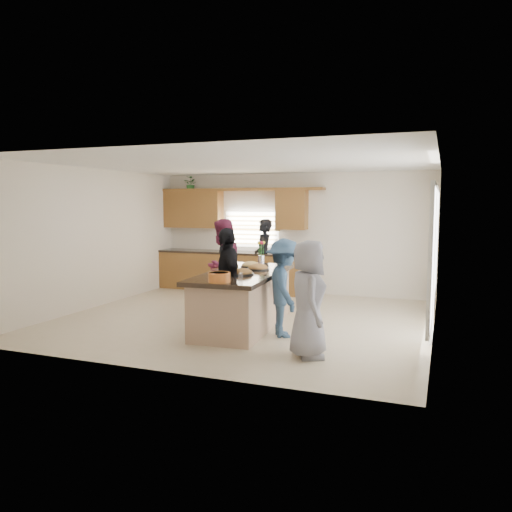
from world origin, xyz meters
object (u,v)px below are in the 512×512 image
at_px(woman_right_back, 284,288).
at_px(woman_right_front, 308,299).
at_px(salad_bowl, 219,277).
at_px(woman_left_mid, 222,266).
at_px(island, 243,301).
at_px(woman_left_front, 227,280).
at_px(woman_left_back, 264,256).

bearing_deg(woman_right_back, woman_right_front, -173.41).
bearing_deg(salad_bowl, woman_left_mid, 113.47).
xyz_separation_m(island, salad_bowl, (0.09, -1.15, 0.58)).
relative_size(woman_left_mid, woman_left_front, 1.06).
distance_m(island, woman_right_back, 0.93).
height_order(woman_left_back, woman_left_mid, woman_left_mid).
distance_m(salad_bowl, woman_left_back, 4.38).
distance_m(woman_left_back, woman_left_mid, 2.23).
height_order(woman_left_mid, woman_right_back, woman_left_mid).
xyz_separation_m(salad_bowl, woman_left_back, (-0.87, 4.29, -0.16)).
xyz_separation_m(salad_bowl, woman_right_back, (0.73, 0.84, -0.25)).
distance_m(island, woman_left_back, 3.27).
distance_m(woman_left_back, woman_right_front, 4.90).
relative_size(woman_left_back, woman_left_mid, 0.96).
bearing_deg(island, woman_left_front, -122.89).
bearing_deg(woman_left_front, island, 112.02).
height_order(woman_left_mid, woman_right_front, woman_left_mid).
bearing_deg(island, woman_right_back, -24.05).
bearing_deg(woman_left_front, woman_left_mid, 169.01).
bearing_deg(woman_left_mid, woman_right_back, 57.91).
xyz_separation_m(woman_right_back, woman_right_front, (0.64, -0.92, 0.03)).
distance_m(woman_left_mid, woman_right_back, 2.04).
relative_size(woman_right_back, woman_right_front, 0.97).
bearing_deg(woman_right_front, salad_bowl, 64.13).
distance_m(salad_bowl, woman_right_front, 1.38).
relative_size(woman_left_back, woman_left_front, 1.02).
bearing_deg(woman_right_back, woman_left_front, 61.22).
bearing_deg(salad_bowl, woman_left_front, 106.64).
height_order(salad_bowl, woman_left_back, woman_left_back).
bearing_deg(woman_left_mid, woman_left_back, -175.95).
bearing_deg(salad_bowl, island, 94.65).
height_order(salad_bowl, woman_left_front, woman_left_front).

